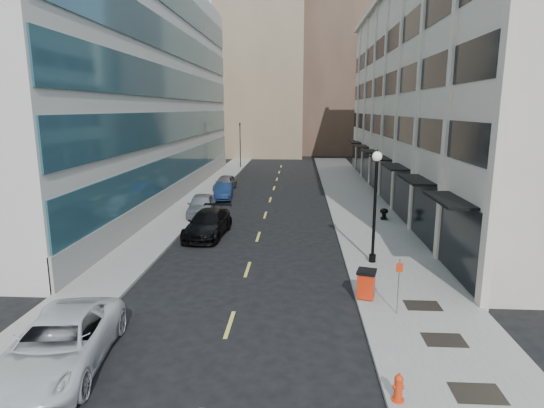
# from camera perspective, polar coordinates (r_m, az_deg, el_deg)

# --- Properties ---
(ground) EXTENTS (160.00, 160.00, 0.00)m
(ground) POSITION_cam_1_polar(r_m,az_deg,el_deg) (16.01, -6.47, -18.00)
(ground) COLOR black
(ground) RESTS_ON ground
(sidewalk_right) EXTENTS (5.00, 80.00, 0.15)m
(sidewalk_right) POSITION_cam_1_polar(r_m,az_deg,el_deg) (34.92, 11.52, -1.41)
(sidewalk_right) COLOR gray
(sidewalk_right) RESTS_ON ground
(sidewalk_left) EXTENTS (3.00, 80.00, 0.15)m
(sidewalk_left) POSITION_cam_1_polar(r_m,az_deg,el_deg) (35.73, -11.31, -1.11)
(sidewalk_left) COLOR gray
(sidewalk_left) RESTS_ON ground
(building_right) EXTENTS (15.30, 46.50, 18.25)m
(building_right) POSITION_cam_1_polar(r_m,az_deg,el_deg) (43.14, 23.50, 12.29)
(building_right) COLOR beige
(building_right) RESTS_ON ground
(building_left) EXTENTS (16.14, 46.00, 20.00)m
(building_left) POSITION_cam_1_polar(r_m,az_deg,el_deg) (44.71, -21.64, 13.67)
(building_left) COLOR beige
(building_left) RESTS_ON ground
(skyline_tan_near) EXTENTS (14.00, 18.00, 28.00)m
(skyline_tan_near) POSITION_cam_1_polar(r_m,az_deg,el_deg) (82.14, -1.19, 16.08)
(skyline_tan_near) COLOR #927C5F
(skyline_tan_near) RESTS_ON ground
(skyline_brown) EXTENTS (12.00, 16.00, 34.00)m
(skyline_brown) POSITION_cam_1_polar(r_m,az_deg,el_deg) (86.31, 7.40, 17.79)
(skyline_brown) COLOR brown
(skyline_brown) RESTS_ON ground
(skyline_tan_far) EXTENTS (12.00, 14.00, 22.00)m
(skyline_tan_far) POSITION_cam_1_polar(r_m,az_deg,el_deg) (93.19, -6.99, 13.65)
(skyline_tan_far) COLOR #927C5F
(skyline_tan_far) RESTS_ON ground
(skyline_stone) EXTENTS (10.00, 14.00, 20.00)m
(skyline_stone) POSITION_cam_1_polar(r_m,az_deg,el_deg) (81.17, 14.80, 12.93)
(skyline_stone) COLOR beige
(skyline_stone) RESTS_ON ground
(grate_near) EXTENTS (1.40, 1.00, 0.01)m
(grate_near) POSITION_cam_1_polar(r_m,az_deg,el_deg) (14.91, 24.37, -20.82)
(grate_near) COLOR black
(grate_near) RESTS_ON sidewalk_right
(grate_mid) EXTENTS (1.40, 1.00, 0.01)m
(grate_mid) POSITION_cam_1_polar(r_m,az_deg,el_deg) (17.36, 20.79, -15.66)
(grate_mid) COLOR black
(grate_mid) RESTS_ON sidewalk_right
(grate_far) EXTENTS (1.40, 1.00, 0.01)m
(grate_far) POSITION_cam_1_polar(r_m,az_deg,el_deg) (19.78, 18.38, -11.99)
(grate_far) COLOR black
(grate_far) RESTS_ON sidewalk_right
(road_centerline) EXTENTS (0.15, 68.20, 0.01)m
(road_centerline) POSITION_cam_1_polar(r_m,az_deg,el_deg) (31.77, -1.26, -2.62)
(road_centerline) COLOR #D8CC4C
(road_centerline) RESTS_ON ground
(traffic_signal) EXTENTS (0.66, 0.66, 6.98)m
(traffic_signal) POSITION_cam_1_polar(r_m,az_deg,el_deg) (62.22, -4.05, 9.78)
(traffic_signal) COLOR black
(traffic_signal) RESTS_ON ground
(car_white_van) EXTENTS (3.41, 6.23, 1.65)m
(car_white_van) POSITION_cam_1_polar(r_m,az_deg,el_deg) (16.09, -25.13, -15.62)
(car_white_van) COLOR silver
(car_white_van) RESTS_ON ground
(car_black_pickup) EXTENTS (2.65, 5.71, 1.61)m
(car_black_pickup) POSITION_cam_1_polar(r_m,az_deg,el_deg) (29.14, -8.04, -2.45)
(car_black_pickup) COLOR black
(car_black_pickup) RESTS_ON ground
(car_silver_sedan) EXTENTS (2.37, 4.97, 1.64)m
(car_silver_sedan) POSITION_cam_1_polar(r_m,az_deg,el_deg) (34.74, -8.84, -0.13)
(car_silver_sedan) COLOR gray
(car_silver_sedan) RESTS_ON ground
(car_blue_sedan) EXTENTS (1.88, 4.42, 1.42)m
(car_blue_sedan) POSITION_cam_1_polar(r_m,az_deg,el_deg) (40.96, -6.08, 1.61)
(car_blue_sedan) COLOR #122344
(car_blue_sedan) RESTS_ON ground
(car_grey_sedan) EXTENTS (2.11, 4.44, 1.47)m
(car_grey_sedan) POSITION_cam_1_polar(r_m,az_deg,el_deg) (45.58, -5.88, 2.69)
(car_grey_sedan) COLOR slate
(car_grey_sedan) RESTS_ON ground
(fire_hydrant) EXTENTS (0.33, 0.33, 0.82)m
(fire_hydrant) POSITION_cam_1_polar(r_m,az_deg,el_deg) (13.71, 15.59, -21.30)
(fire_hydrant) COLOR #F53911
(fire_hydrant) RESTS_ON sidewalk_right
(trash_bin) EXTENTS (0.94, 0.95, 1.23)m
(trash_bin) POSITION_cam_1_polar(r_m,az_deg,el_deg) (19.65, 11.74, -9.69)
(trash_bin) COLOR red
(trash_bin) RESTS_ON sidewalk_right
(lamppost) EXTENTS (0.49, 0.49, 5.87)m
(lamppost) POSITION_cam_1_polar(r_m,az_deg,el_deg) (23.51, 12.83, 0.89)
(lamppost) COLOR black
(lamppost) RESTS_ON sidewalk_right
(sign_post) EXTENTS (0.26, 0.07, 2.21)m
(sign_post) POSITION_cam_1_polar(r_m,az_deg,el_deg) (18.24, 15.63, -9.01)
(sign_post) COLOR slate
(sign_post) RESTS_ON sidewalk_right
(urn_planter) EXTENTS (0.59, 0.59, 0.81)m
(urn_planter) POSITION_cam_1_polar(r_m,az_deg,el_deg) (33.58, 13.89, -1.06)
(urn_planter) COLOR black
(urn_planter) RESTS_ON sidewalk_right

